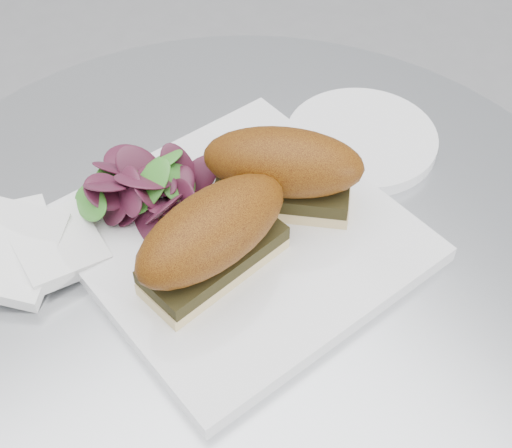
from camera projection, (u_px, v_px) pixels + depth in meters
The scene contains 7 objects.
table at pixel (245, 395), 0.81m from camera, with size 0.70×0.70×0.73m.
plate at pixel (239, 237), 0.64m from camera, with size 0.27×0.27×0.02m, color white.
sandwich_left at pixel (213, 237), 0.57m from camera, with size 0.15×0.08×0.08m.
sandwich_right at pixel (283, 170), 0.62m from camera, with size 0.14×0.15×0.08m.
salad at pixel (140, 183), 0.63m from camera, with size 0.11×0.11×0.05m, color #449530, non-canonical shape.
napkin at pixel (33, 257), 0.62m from camera, with size 0.12×0.12×0.02m, color white, non-canonical shape.
saucer at pixel (361, 139), 0.73m from camera, with size 0.15×0.15×0.01m, color white.
Camera 1 is at (-0.23, -0.32, 1.22)m, focal length 50.00 mm.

